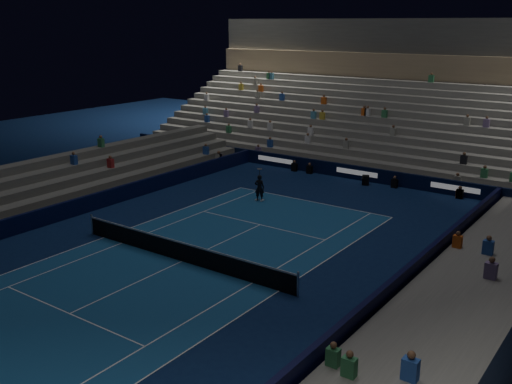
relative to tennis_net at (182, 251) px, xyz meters
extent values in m
plane|color=#0B1C45|center=(0.00, 0.00, -0.50)|extent=(90.00, 90.00, 0.00)
cube|color=navy|center=(0.00, 0.00, -0.50)|extent=(10.97, 23.77, 0.01)
cube|color=black|center=(0.00, 18.50, 0.00)|extent=(44.00, 0.25, 1.00)
cube|color=black|center=(9.70, 0.00, 0.00)|extent=(0.25, 37.00, 1.00)
cube|color=#080D33|center=(-9.70, 0.00, 0.00)|extent=(0.25, 37.00, 1.00)
cube|color=slate|center=(0.00, 19.50, -0.25)|extent=(44.00, 1.00, 0.50)
cube|color=slate|center=(0.00, 20.50, 0.00)|extent=(44.00, 1.00, 1.00)
cube|color=slate|center=(0.00, 21.50, 0.25)|extent=(44.00, 1.00, 1.50)
cube|color=slate|center=(0.00, 22.50, 0.50)|extent=(44.00, 1.00, 2.00)
cube|color=slate|center=(0.00, 23.50, 0.75)|extent=(44.00, 1.00, 2.50)
cube|color=slate|center=(0.00, 24.50, 1.00)|extent=(44.00, 1.00, 3.00)
cube|color=slate|center=(0.00, 25.50, 1.25)|extent=(44.00, 1.00, 3.50)
cube|color=slate|center=(0.00, 26.50, 1.50)|extent=(44.00, 1.00, 4.00)
cube|color=slate|center=(0.00, 27.50, 1.75)|extent=(44.00, 1.00, 4.50)
cube|color=slate|center=(0.00, 28.50, 2.00)|extent=(44.00, 1.00, 5.00)
cube|color=slate|center=(0.00, 29.50, 2.25)|extent=(44.00, 1.00, 5.50)
cube|color=slate|center=(0.00, 30.50, 2.50)|extent=(44.00, 1.00, 6.00)
cube|color=#967E5C|center=(0.00, 31.60, 6.60)|extent=(44.00, 0.60, 2.20)
cube|color=#424240|center=(0.00, 33.00, 9.20)|extent=(44.00, 2.40, 3.00)
cube|color=slate|center=(10.50, 0.00, -0.25)|extent=(1.00, 37.00, 0.50)
cube|color=slate|center=(11.50, 0.00, 0.00)|extent=(1.00, 37.00, 1.00)
cube|color=slate|center=(12.50, 0.00, 0.25)|extent=(1.00, 37.00, 1.50)
cube|color=slate|center=(13.50, 0.00, 0.50)|extent=(1.00, 37.00, 2.00)
cube|color=slate|center=(14.50, 0.00, 0.75)|extent=(1.00, 37.00, 2.50)
cube|color=#62625D|center=(-10.50, 0.00, -0.25)|extent=(1.00, 37.00, 0.50)
cube|color=#62625D|center=(-11.50, 0.00, 0.00)|extent=(1.00, 37.00, 1.00)
cube|color=#62625D|center=(-12.50, 0.00, 0.25)|extent=(1.00, 37.00, 1.50)
cube|color=#62625D|center=(-13.50, 0.00, 0.50)|extent=(1.00, 37.00, 2.00)
cube|color=#62625D|center=(-14.50, 0.00, 0.75)|extent=(1.00, 37.00, 2.50)
cylinder|color=#B2B2B7|center=(-6.40, 0.00, 0.05)|extent=(0.10, 0.10, 1.10)
cylinder|color=#B2B2B7|center=(6.40, 0.00, 0.05)|extent=(0.10, 0.10, 1.10)
cube|color=black|center=(0.00, 0.00, -0.05)|extent=(12.80, 0.03, 0.90)
cube|color=white|center=(0.00, 0.00, 0.44)|extent=(12.80, 0.04, 0.08)
imported|color=black|center=(-2.69, 10.14, 0.34)|extent=(0.72, 0.59, 1.69)
cube|color=black|center=(1.06, 17.60, -0.19)|extent=(0.68, 0.73, 0.64)
cylinder|color=black|center=(1.06, 17.14, 0.00)|extent=(0.29, 0.38, 0.16)
camera|label=1|loc=(17.81, -18.90, 10.32)|focal=41.29mm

